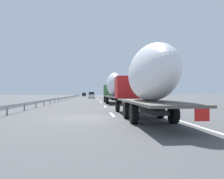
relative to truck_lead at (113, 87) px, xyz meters
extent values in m
plane|color=#4C4C4F|center=(20.32, 3.60, -2.64)|extent=(260.00, 260.00, 0.00)
cube|color=white|center=(-17.68, 1.80, -2.64)|extent=(3.20, 0.20, 0.01)
cube|color=white|center=(-8.01, 1.80, -2.64)|extent=(3.20, 0.20, 0.01)
cube|color=white|center=(2.37, 1.80, -2.64)|extent=(3.20, 0.20, 0.01)
cube|color=white|center=(8.67, 1.80, -2.64)|extent=(3.20, 0.20, 0.01)
cube|color=white|center=(25.38, 1.80, -2.64)|extent=(3.20, 0.20, 0.01)
cube|color=white|center=(30.87, 1.80, -2.64)|extent=(3.20, 0.20, 0.01)
cube|color=white|center=(25.32, -1.90, -2.64)|extent=(110.00, 0.20, 0.01)
cube|color=#387038|center=(5.37, 0.00, -0.49)|extent=(2.40, 2.50, 1.90)
cube|color=black|center=(6.47, 0.00, 0.01)|extent=(0.08, 2.12, 0.80)
cube|color=#262628|center=(2.27, 0.00, -1.97)|extent=(11.42, 0.70, 0.24)
cube|color=#59544C|center=(-0.83, 0.00, -1.50)|extent=(10.02, 2.50, 0.12)
ellipsoid|color=white|center=(-1.17, 0.00, 0.33)|extent=(7.26, 2.20, 3.54)
cube|color=red|center=(-5.81, -0.69, -1.74)|extent=(0.04, 0.56, 0.56)
cylinder|color=black|center=(5.37, 1.10, -2.12)|extent=(1.04, 0.30, 1.04)
cylinder|color=black|center=(5.37, -1.10, -2.12)|extent=(1.04, 0.30, 1.04)
cylinder|color=black|center=(0.37, 1.10, -2.12)|extent=(1.04, 0.35, 1.04)
cylinder|color=black|center=(0.37, -1.10, -2.12)|extent=(1.04, 0.35, 1.04)
cylinder|color=black|center=(-2.03, 1.10, -2.12)|extent=(1.04, 0.35, 1.04)
cylinder|color=black|center=(-2.03, -1.10, -2.12)|extent=(1.04, 0.35, 1.04)
cube|color=#B21919|center=(-15.21, 0.00, -0.49)|extent=(2.40, 2.50, 1.90)
cube|color=black|center=(-14.11, 0.00, 0.01)|extent=(0.08, 2.12, 0.80)
cube|color=#262628|center=(-18.37, 0.00, -1.97)|extent=(11.61, 0.70, 0.24)
cube|color=#59544C|center=(-21.52, 0.00, -1.50)|extent=(10.22, 2.50, 0.12)
ellipsoid|color=white|center=(-21.97, 0.00, 0.14)|extent=(7.51, 2.20, 3.17)
cube|color=red|center=(-26.60, -0.69, -1.74)|extent=(0.04, 0.56, 0.56)
cylinder|color=black|center=(-15.21, 1.10, -2.12)|extent=(1.04, 0.30, 1.04)
cylinder|color=black|center=(-15.21, -1.10, -2.12)|extent=(1.04, 0.30, 1.04)
cylinder|color=black|center=(-20.32, 1.10, -2.12)|extent=(1.04, 0.35, 1.04)
cylinder|color=black|center=(-20.32, -1.10, -2.12)|extent=(1.04, 0.35, 1.04)
cylinder|color=black|center=(-22.72, 1.10, -2.12)|extent=(1.04, 0.35, 1.04)
cylinder|color=black|center=(-22.72, -1.10, -2.12)|extent=(1.04, 0.35, 1.04)
cube|color=#ADB2B7|center=(54.54, 3.32, -1.90)|extent=(4.31, 1.74, 0.84)
cube|color=black|center=(54.21, 3.32, -1.08)|extent=(2.37, 1.53, 0.80)
cylinder|color=black|center=(55.87, 4.09, -2.32)|extent=(0.64, 0.22, 0.64)
cylinder|color=black|center=(55.87, 2.55, -2.32)|extent=(0.64, 0.22, 0.64)
cylinder|color=black|center=(53.20, 4.09, -2.32)|extent=(0.64, 0.22, 0.64)
cylinder|color=black|center=(53.20, 2.55, -2.32)|extent=(0.64, 0.22, 0.64)
cube|color=black|center=(68.86, 7.25, -1.90)|extent=(4.35, 1.78, 0.84)
cube|color=black|center=(68.53, 7.25, -1.16)|extent=(2.39, 1.57, 0.65)
cylinder|color=black|center=(70.20, 8.04, -2.32)|extent=(0.64, 0.22, 0.64)
cylinder|color=black|center=(70.20, 6.45, -2.32)|extent=(0.64, 0.22, 0.64)
cylinder|color=black|center=(67.51, 8.04, -2.32)|extent=(0.64, 0.22, 0.64)
cylinder|color=black|center=(67.51, 6.45, -2.32)|extent=(0.64, 0.22, 0.64)
cube|color=red|center=(42.68, 3.73, -1.90)|extent=(4.13, 1.86, 0.84)
cube|color=black|center=(42.37, 3.73, -1.18)|extent=(2.27, 1.64, 0.61)
cylinder|color=black|center=(43.96, 4.56, -2.32)|extent=(0.64, 0.22, 0.64)
cylinder|color=black|center=(43.96, 2.90, -2.32)|extent=(0.64, 0.22, 0.64)
cylinder|color=black|center=(41.40, 4.56, -2.32)|extent=(0.64, 0.22, 0.64)
cylinder|color=black|center=(41.40, 2.90, -2.32)|extent=(0.64, 0.22, 0.64)
cube|color=white|center=(32.91, 3.58, -1.90)|extent=(4.33, 1.75, 0.84)
cube|color=black|center=(32.59, 3.58, -1.08)|extent=(2.38, 1.54, 0.81)
cylinder|color=black|center=(34.25, 4.35, -2.32)|extent=(0.64, 0.22, 0.64)
cylinder|color=black|center=(34.25, 2.81, -2.32)|extent=(0.64, 0.22, 0.64)
cylinder|color=black|center=(31.57, 4.35, -2.32)|extent=(0.64, 0.22, 0.64)
cylinder|color=black|center=(31.57, 2.81, -2.32)|extent=(0.64, 0.22, 0.64)
cylinder|color=gray|center=(17.82, -3.10, -1.47)|extent=(0.10, 0.10, 2.35)
cube|color=#2D569E|center=(17.82, -3.10, 0.06)|extent=(0.06, 0.90, 0.70)
cylinder|color=#472D19|center=(16.78, -8.41, -1.66)|extent=(0.29, 0.29, 1.97)
cone|color=#1E5B23|center=(16.78, -8.41, 2.03)|extent=(3.63, 3.63, 5.42)
cylinder|color=#472D19|center=(15.55, -6.21, -1.91)|extent=(0.38, 0.38, 1.47)
cone|color=#1E5B23|center=(15.55, -6.21, 1.45)|extent=(2.51, 2.51, 5.25)
cylinder|color=#472D19|center=(31.38, -7.76, -1.78)|extent=(0.25, 0.25, 1.73)
cone|color=#194C1E|center=(31.38, -7.76, 1.02)|extent=(3.06, 3.06, 3.85)
cylinder|color=#472D19|center=(38.41, -6.89, -1.95)|extent=(0.28, 0.28, 1.38)
cone|color=#194C1E|center=(38.41, -6.89, 1.29)|extent=(2.62, 2.62, 5.10)
cube|color=#9EA0A5|center=(23.32, 9.60, -2.04)|extent=(94.00, 0.06, 0.32)
cube|color=slate|center=(-17.55, 9.60, -2.34)|extent=(0.10, 0.10, 0.60)
cube|color=slate|center=(-13.47, 9.60, -2.34)|extent=(0.10, 0.10, 0.60)
cube|color=slate|center=(-9.38, 9.60, -2.34)|extent=(0.10, 0.10, 0.60)
cube|color=slate|center=(-5.29, 9.60, -2.34)|extent=(0.10, 0.10, 0.60)
cube|color=slate|center=(-1.20, 9.60, -2.34)|extent=(0.10, 0.10, 0.60)
cube|color=slate|center=(2.88, 9.60, -2.34)|extent=(0.10, 0.10, 0.60)
cube|color=slate|center=(6.97, 9.60, -2.34)|extent=(0.10, 0.10, 0.60)
cube|color=slate|center=(11.06, 9.60, -2.34)|extent=(0.10, 0.10, 0.60)
cube|color=slate|center=(15.14, 9.60, -2.34)|extent=(0.10, 0.10, 0.60)
cube|color=slate|center=(19.23, 9.60, -2.34)|extent=(0.10, 0.10, 0.60)
cube|color=slate|center=(23.32, 9.60, -2.34)|extent=(0.10, 0.10, 0.60)
cube|color=slate|center=(27.40, 9.60, -2.34)|extent=(0.10, 0.10, 0.60)
cube|color=slate|center=(31.49, 9.60, -2.34)|extent=(0.10, 0.10, 0.60)
cube|color=slate|center=(35.58, 9.60, -2.34)|extent=(0.10, 0.10, 0.60)
cube|color=slate|center=(39.66, 9.60, -2.34)|extent=(0.10, 0.10, 0.60)
cube|color=slate|center=(43.75, 9.60, -2.34)|extent=(0.10, 0.10, 0.60)
cube|color=slate|center=(47.84, 9.60, -2.34)|extent=(0.10, 0.10, 0.60)
cube|color=slate|center=(51.93, 9.60, -2.34)|extent=(0.10, 0.10, 0.60)
cube|color=slate|center=(56.01, 9.60, -2.34)|extent=(0.10, 0.10, 0.60)
cube|color=slate|center=(60.10, 9.60, -2.34)|extent=(0.10, 0.10, 0.60)
cube|color=slate|center=(64.19, 9.60, -2.34)|extent=(0.10, 0.10, 0.60)
cube|color=slate|center=(68.27, 9.60, -2.34)|extent=(0.10, 0.10, 0.60)
camera|label=1|loc=(-34.20, 3.31, -0.99)|focal=34.71mm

